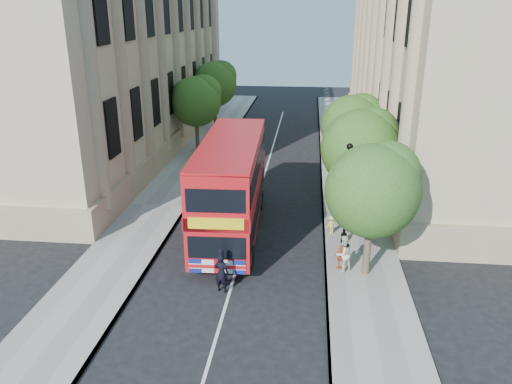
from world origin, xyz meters
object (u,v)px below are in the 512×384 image
(double_decker_bus, at_px, (231,184))
(box_van, at_px, (226,182))
(lamp_post, at_px, (346,198))
(police_constable, at_px, (222,273))
(woman_pedestrian, at_px, (343,254))

(double_decker_bus, relative_size, box_van, 2.21)
(lamp_post, bearing_deg, police_constable, -136.85)
(box_van, bearing_deg, woman_pedestrian, -55.44)
(lamp_post, bearing_deg, double_decker_bus, 171.25)
(double_decker_bus, xyz_separation_m, woman_pedestrian, (5.60, -3.81, -1.73))
(double_decker_bus, relative_size, police_constable, 6.20)
(lamp_post, bearing_deg, woman_pedestrian, -94.32)
(woman_pedestrian, bearing_deg, box_van, -89.08)
(lamp_post, relative_size, box_van, 1.06)
(double_decker_bus, distance_m, woman_pedestrian, 6.99)
(box_van, distance_m, police_constable, 10.24)
(police_constable, distance_m, woman_pedestrian, 5.52)
(double_decker_bus, xyz_separation_m, box_van, (-0.97, 4.23, -1.39))
(lamp_post, distance_m, double_decker_bus, 5.89)
(double_decker_bus, xyz_separation_m, police_constable, (0.48, -5.90, -1.85))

